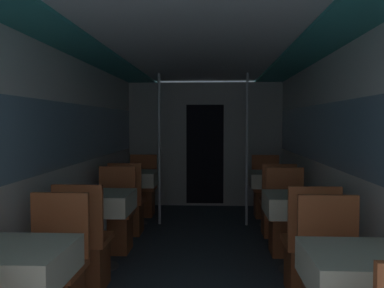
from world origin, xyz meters
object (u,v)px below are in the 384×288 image
Objects in this scene: dining_table_right_0 at (363,276)px; chair_right_near_2 at (277,213)px; chair_right_far_1 at (287,227)px; chair_left_far_1 at (114,225)px; dining_table_left_2 at (135,180)px; dining_table_right_1 at (297,208)px; dining_table_right_2 at (271,181)px; dining_table_left_1 at (101,206)px; support_pole_right_2 at (247,150)px; chair_left_near_1 at (84,256)px; dining_table_left_0 at (14,270)px; chair_right_far_2 at (266,198)px; chair_right_near_1 at (309,260)px; support_pole_left_2 at (159,149)px; chair_left_far_2 at (142,197)px; chair_left_near_2 at (128,212)px.

chair_right_near_2 reaches higher than dining_table_right_0.
dining_table_right_0 is 2.42m from chair_right_far_1.
chair_left_far_1 is 1.25× the size of dining_table_left_2.
dining_table_right_1 is 0.65m from chair_right_far_1.
dining_table_right_2 is at bearing -90.00° from chair_right_far_1.
support_pole_right_2 reaches higher than dining_table_left_1.
chair_left_near_1 is at bearing -136.17° from chair_right_near_2.
chair_right_far_2 is (1.92, 4.23, -0.33)m from dining_table_left_0.
chair_right_far_1 reaches higher than dining_table_right_0.
chair_right_far_2 is (0.00, 4.23, -0.33)m from dining_table_right_0.
chair_right_near_2 is (0.00, 1.84, 0.00)m from chair_right_near_1.
dining_table_right_0 is at bearing -90.00° from dining_table_right_1.
dining_table_right_1 is at bearing -49.48° from support_pole_left_2.
chair_left_far_1 is 1.32m from dining_table_left_2.
dining_table_left_1 is at bearing -136.17° from dining_table_right_2.
dining_table_right_0 is 1.32m from chair_right_near_1.
chair_right_far_1 is at bearing 51.34° from dining_table_left_0.
support_pole_right_2 reaches higher than dining_table_right_2.
chair_left_far_1 is 2.02m from dining_table_right_1.
dining_table_left_0 and dining_table_right_0 have the same top height.
support_pole_right_2 is at bearing 95.34° from dining_table_right_0.
dining_table_left_1 is 1.00× the size of dining_table_right_0.
chair_left_near_2 is at bearing 90.00° from chair_left_far_2.
dining_table_right_0 is at bearing -90.00° from dining_table_right_2.
chair_left_far_1 is 3.08m from dining_table_right_0.
chair_left_near_2 is 1.25× the size of dining_table_right_0.
dining_table_left_0 is 0.35× the size of support_pole_right_2.
chair_left_far_1 is at bearing -159.22° from chair_right_near_2.
support_pole_left_2 is 2.84× the size of dining_table_right_2.
dining_table_right_1 is (1.92, 0.00, 0.00)m from dining_table_left_1.
chair_left_near_2 is (0.00, 3.12, -0.33)m from dining_table_left_0.
chair_left_far_1 and chair_left_near_2 have the same top height.
dining_table_left_1 is at bearing -130.52° from support_pole_right_2.
chair_right_near_1 is (1.92, 1.28, -0.33)m from dining_table_left_0.
dining_table_right_0 is 0.35× the size of support_pole_right_2.
dining_table_left_0 is 2.33m from chair_right_near_1.
chair_right_near_1 is at bearing -81.83° from support_pole_right_2.
dining_table_right_2 is 0.80× the size of chair_right_far_2.
dining_table_right_2 is 0.35× the size of support_pole_right_2.
support_pole_right_2 reaches higher than chair_right_far_1.
dining_table_left_0 is 0.80× the size of chair_right_far_2.
chair_right_far_2 is at bearing 30.13° from chair_left_near_2.
chair_left_far_1 is at bearing -105.01° from support_pole_left_2.
chair_right_near_1 is (1.57, -2.39, -0.77)m from support_pole_left_2.
chair_left_far_2 and chair_right_far_1 have the same top height.
chair_right_near_2 is at bearing 33.81° from dining_table_left_1.
chair_left_far_2 is 3.52m from chair_right_near_1.
dining_table_left_0 is at bearing 65.65° from chair_right_far_2.
chair_left_far_2 is 1.01m from support_pole_left_2.
chair_left_far_1 reaches higher than dining_table_left_2.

